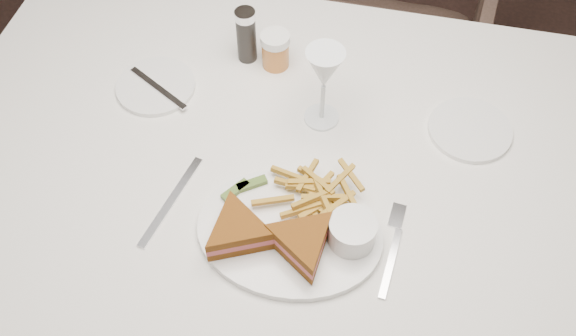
# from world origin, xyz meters

# --- Properties ---
(table) EXTENTS (1.44, 1.00, 0.75)m
(table) POSITION_xyz_m (0.32, 0.26, 0.38)
(table) COLOR silver
(table) RESTS_ON ground
(chair_far) EXTENTS (0.61, 0.58, 0.60)m
(chair_far) POSITION_xyz_m (0.40, 1.17, 0.30)
(chair_far) COLOR #47342B
(chair_far) RESTS_ON ground
(table_setting) EXTENTS (0.79, 0.59, 0.18)m
(table_setting) POSITION_xyz_m (0.34, 0.20, 0.79)
(table_setting) COLOR white
(table_setting) RESTS_ON table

